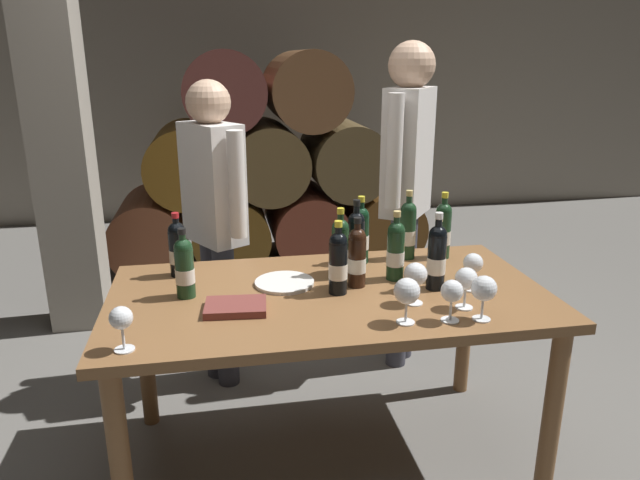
{
  "coord_description": "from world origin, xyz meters",
  "views": [
    {
      "loc": [
        -0.42,
        -2.07,
        1.64
      ],
      "look_at": [
        0.0,
        0.2,
        0.91
      ],
      "focal_mm": 32.63,
      "sensor_mm": 36.0,
      "label": 1
    }
  ],
  "objects_px": {
    "wine_bottle_2": "(356,241)",
    "wine_glass_6": "(416,275)",
    "wine_bottle_7": "(396,250)",
    "wine_bottle_8": "(408,229)",
    "wine_glass_5": "(452,292)",
    "wine_bottle_3": "(443,230)",
    "wine_glass_4": "(121,320)",
    "wine_bottle_10": "(340,247)",
    "wine_bottle_11": "(185,267)",
    "wine_bottle_5": "(361,234)",
    "dining_table": "(329,313)",
    "wine_bottle_1": "(437,257)",
    "wine_bottle_6": "(338,262)",
    "wine_glass_3": "(473,264)",
    "serving_plate": "(284,283)",
    "wine_bottle_4": "(437,252)",
    "wine_glass_2": "(484,289)",
    "wine_bottle_0": "(178,248)",
    "wine_bottle_9": "(357,257)",
    "sommelier_presenting": "(407,178)",
    "taster_seated_left": "(214,211)",
    "wine_glass_0": "(407,292)",
    "wine_glass_1": "(466,280)",
    "tasting_notebook": "(236,307)"
  },
  "relations": [
    {
      "from": "wine_bottle_0",
      "to": "wine_bottle_11",
      "type": "xyz_separation_m",
      "value": [
        0.04,
        -0.24,
        0.0
      ]
    },
    {
      "from": "wine_bottle_8",
      "to": "wine_glass_6",
      "type": "bearing_deg",
      "value": -105.38
    },
    {
      "from": "wine_bottle_1",
      "to": "wine_glass_4",
      "type": "distance_m",
      "value": 1.18
    },
    {
      "from": "wine_bottle_11",
      "to": "wine_bottle_4",
      "type": "bearing_deg",
      "value": -0.12
    },
    {
      "from": "wine_bottle_3",
      "to": "wine_glass_3",
      "type": "xyz_separation_m",
      "value": [
        -0.03,
        -0.39,
        -0.02
      ]
    },
    {
      "from": "wine_glass_5",
      "to": "wine_bottle_2",
      "type": "bearing_deg",
      "value": 110.79
    },
    {
      "from": "wine_glass_0",
      "to": "wine_bottle_7",
      "type": "bearing_deg",
      "value": 77.77
    },
    {
      "from": "wine_glass_4",
      "to": "serving_plate",
      "type": "bearing_deg",
      "value": 39.27
    },
    {
      "from": "wine_bottle_6",
      "to": "wine_bottle_8",
      "type": "bearing_deg",
      "value": 41.32
    },
    {
      "from": "wine_bottle_2",
      "to": "wine_glass_5",
      "type": "height_order",
      "value": "wine_bottle_2"
    },
    {
      "from": "wine_bottle_4",
      "to": "wine_glass_3",
      "type": "bearing_deg",
      "value": -53.89
    },
    {
      "from": "wine_bottle_7",
      "to": "wine_bottle_3",
      "type": "bearing_deg",
      "value": 37.47
    },
    {
      "from": "wine_bottle_8",
      "to": "wine_bottle_0",
      "type": "bearing_deg",
      "value": -177.69
    },
    {
      "from": "wine_bottle_5",
      "to": "taster_seated_left",
      "type": "distance_m",
      "value": 0.75
    },
    {
      "from": "wine_bottle_3",
      "to": "wine_glass_0",
      "type": "bearing_deg",
      "value": -121.09
    },
    {
      "from": "wine_bottle_11",
      "to": "tasting_notebook",
      "type": "xyz_separation_m",
      "value": [
        0.18,
        -0.16,
        -0.11
      ]
    },
    {
      "from": "wine_bottle_8",
      "to": "wine_glass_1",
      "type": "distance_m",
      "value": 0.57
    },
    {
      "from": "wine_bottle_4",
      "to": "wine_bottle_7",
      "type": "xyz_separation_m",
      "value": [
        -0.16,
        0.04,
        0.01
      ]
    },
    {
      "from": "wine_glass_3",
      "to": "taster_seated_left",
      "type": "distance_m",
      "value": 1.27
    },
    {
      "from": "wine_bottle_9",
      "to": "wine_glass_3",
      "type": "relative_size",
      "value": 1.87
    },
    {
      "from": "wine_bottle_10",
      "to": "wine_bottle_6",
      "type": "bearing_deg",
      "value": -104.91
    },
    {
      "from": "wine_bottle_7",
      "to": "wine_glass_5",
      "type": "relative_size",
      "value": 1.91
    },
    {
      "from": "wine_bottle_2",
      "to": "wine_glass_6",
      "type": "height_order",
      "value": "wine_bottle_2"
    },
    {
      "from": "wine_bottle_2",
      "to": "wine_glass_4",
      "type": "distance_m",
      "value": 1.04
    },
    {
      "from": "wine_bottle_1",
      "to": "wine_glass_2",
      "type": "bearing_deg",
      "value": -79.56
    },
    {
      "from": "wine_bottle_10",
      "to": "wine_bottle_11",
      "type": "height_order",
      "value": "wine_bottle_10"
    },
    {
      "from": "wine_glass_2",
      "to": "wine_glass_1",
      "type": "bearing_deg",
      "value": 100.01
    },
    {
      "from": "wine_bottle_7",
      "to": "wine_glass_3",
      "type": "relative_size",
      "value": 1.92
    },
    {
      "from": "wine_bottle_10",
      "to": "sommelier_presenting",
      "type": "relative_size",
      "value": 0.17
    },
    {
      "from": "wine_bottle_5",
      "to": "wine_bottle_11",
      "type": "relative_size",
      "value": 1.11
    },
    {
      "from": "wine_bottle_6",
      "to": "wine_bottle_5",
      "type": "bearing_deg",
      "value": 62.34
    },
    {
      "from": "wine_bottle_5",
      "to": "wine_glass_6",
      "type": "bearing_deg",
      "value": -79.99
    },
    {
      "from": "wine_bottle_6",
      "to": "wine_glass_4",
      "type": "height_order",
      "value": "wine_bottle_6"
    },
    {
      "from": "wine_bottle_1",
      "to": "wine_bottle_6",
      "type": "bearing_deg",
      "value": 176.17
    },
    {
      "from": "serving_plate",
      "to": "taster_seated_left",
      "type": "relative_size",
      "value": 0.16
    },
    {
      "from": "wine_glass_2",
      "to": "wine_bottle_3",
      "type": "bearing_deg",
      "value": 80.29
    },
    {
      "from": "wine_bottle_10",
      "to": "wine_glass_1",
      "type": "height_order",
      "value": "wine_bottle_10"
    },
    {
      "from": "wine_bottle_10",
      "to": "wine_glass_0",
      "type": "relative_size",
      "value": 1.8
    },
    {
      "from": "wine_bottle_9",
      "to": "sommelier_presenting",
      "type": "height_order",
      "value": "sommelier_presenting"
    },
    {
      "from": "wine_glass_5",
      "to": "wine_glass_6",
      "type": "xyz_separation_m",
      "value": [
        -0.07,
        0.17,
        0.01
      ]
    },
    {
      "from": "wine_bottle_8",
      "to": "wine_glass_5",
      "type": "relative_size",
      "value": 2.08
    },
    {
      "from": "wine_bottle_2",
      "to": "wine_bottle_7",
      "type": "relative_size",
      "value": 1.08
    },
    {
      "from": "wine_bottle_8",
      "to": "wine_bottle_3",
      "type": "bearing_deg",
      "value": -6.91
    },
    {
      "from": "wine_bottle_3",
      "to": "wine_glass_4",
      "type": "bearing_deg",
      "value": -153.22
    },
    {
      "from": "wine_bottle_6",
      "to": "wine_bottle_2",
      "type": "bearing_deg",
      "value": 60.64
    },
    {
      "from": "dining_table",
      "to": "wine_bottle_1",
      "type": "relative_size",
      "value": 5.46
    },
    {
      "from": "wine_bottle_0",
      "to": "serving_plate",
      "type": "xyz_separation_m",
      "value": [
        0.42,
        -0.18,
        -0.11
      ]
    },
    {
      "from": "wine_bottle_11",
      "to": "wine_glass_3",
      "type": "height_order",
      "value": "wine_bottle_11"
    },
    {
      "from": "taster_seated_left",
      "to": "wine_bottle_1",
      "type": "bearing_deg",
      "value": -42.08
    },
    {
      "from": "sommelier_presenting",
      "to": "wine_bottle_2",
      "type": "bearing_deg",
      "value": -126.21
    }
  ]
}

